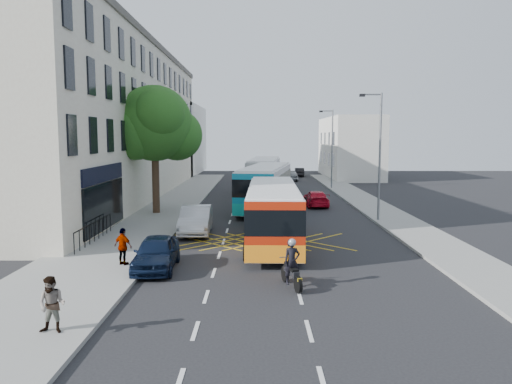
{
  "coord_description": "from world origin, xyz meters",
  "views": [
    {
      "loc": [
        -1.47,
        -19.51,
        5.44
      ],
      "look_at": [
        -1.52,
        9.59,
        2.2
      ],
      "focal_mm": 35.0,
      "sensor_mm": 36.0,
      "label": 1
    }
  ],
  "objects_px": {
    "parked_car_silver": "(196,220)",
    "red_hatchback": "(316,199)",
    "lamp_far": "(331,145)",
    "motorbike": "(292,265)",
    "distant_car_dark": "(299,172)",
    "bus_near": "(273,213)",
    "distant_car_grey": "(252,177)",
    "street_tree": "(154,124)",
    "lamp_near": "(378,150)",
    "bus_mid": "(266,187)",
    "pedestrian_near": "(52,305)",
    "parked_car_blue": "(156,253)",
    "pedestrian_far": "(123,246)",
    "distant_car_silver": "(292,176)",
    "bus_far": "(264,174)"
  },
  "relations": [
    {
      "from": "street_tree",
      "to": "lamp_near",
      "type": "distance_m",
      "value": 15.1
    },
    {
      "from": "parked_car_blue",
      "to": "distant_car_silver",
      "type": "height_order",
      "value": "parked_car_blue"
    },
    {
      "from": "lamp_far",
      "to": "pedestrian_near",
      "type": "height_order",
      "value": "lamp_far"
    },
    {
      "from": "bus_mid",
      "to": "parked_car_blue",
      "type": "relative_size",
      "value": 2.93
    },
    {
      "from": "distant_car_silver",
      "to": "street_tree",
      "type": "bearing_deg",
      "value": 70.51
    },
    {
      "from": "bus_mid",
      "to": "lamp_near",
      "type": "bearing_deg",
      "value": -29.17
    },
    {
      "from": "bus_mid",
      "to": "distant_car_dark",
      "type": "bearing_deg",
      "value": 89.63
    },
    {
      "from": "bus_mid",
      "to": "distant_car_dark",
      "type": "distance_m",
      "value": 31.64
    },
    {
      "from": "pedestrian_near",
      "to": "bus_far",
      "type": "bearing_deg",
      "value": 83.97
    },
    {
      "from": "distant_car_grey",
      "to": "pedestrian_near",
      "type": "xyz_separation_m",
      "value": [
        -5.01,
        -45.64,
        0.26
      ]
    },
    {
      "from": "red_hatchback",
      "to": "pedestrian_near",
      "type": "height_order",
      "value": "pedestrian_near"
    },
    {
      "from": "red_hatchback",
      "to": "distant_car_silver",
      "type": "height_order",
      "value": "distant_car_silver"
    },
    {
      "from": "parked_car_silver",
      "to": "distant_car_silver",
      "type": "height_order",
      "value": "parked_car_silver"
    },
    {
      "from": "bus_far",
      "to": "distant_car_silver",
      "type": "distance_m",
      "value": 12.93
    },
    {
      "from": "bus_near",
      "to": "distant_car_grey",
      "type": "bearing_deg",
      "value": 93.28
    },
    {
      "from": "street_tree",
      "to": "distant_car_grey",
      "type": "distance_m",
      "value": 25.66
    },
    {
      "from": "lamp_near",
      "to": "bus_near",
      "type": "xyz_separation_m",
      "value": [
        -6.85,
        -6.53,
        -3.03
      ]
    },
    {
      "from": "red_hatchback",
      "to": "distant_car_dark",
      "type": "relative_size",
      "value": 1.16
    },
    {
      "from": "bus_near",
      "to": "motorbike",
      "type": "relative_size",
      "value": 5.4
    },
    {
      "from": "distant_car_silver",
      "to": "pedestrian_far",
      "type": "distance_m",
      "value": 42.46
    },
    {
      "from": "bus_near",
      "to": "distant_car_dark",
      "type": "distance_m",
      "value": 43.56
    },
    {
      "from": "bus_far",
      "to": "lamp_near",
      "type": "bearing_deg",
      "value": -63.95
    },
    {
      "from": "lamp_far",
      "to": "motorbike",
      "type": "distance_m",
      "value": 34.75
    },
    {
      "from": "distant_car_dark",
      "to": "bus_mid",
      "type": "bearing_deg",
      "value": 83.89
    },
    {
      "from": "street_tree",
      "to": "pedestrian_near",
      "type": "height_order",
      "value": "street_tree"
    },
    {
      "from": "lamp_far",
      "to": "pedestrian_near",
      "type": "bearing_deg",
      "value": -108.92
    },
    {
      "from": "red_hatchback",
      "to": "distant_car_silver",
      "type": "distance_m",
      "value": 22.77
    },
    {
      "from": "parked_car_silver",
      "to": "red_hatchback",
      "type": "height_order",
      "value": "parked_car_silver"
    },
    {
      "from": "parked_car_silver",
      "to": "pedestrian_near",
      "type": "relative_size",
      "value": 3.03
    },
    {
      "from": "parked_car_silver",
      "to": "distant_car_grey",
      "type": "xyz_separation_m",
      "value": [
        2.91,
        30.96,
        -0.11
      ]
    },
    {
      "from": "lamp_near",
      "to": "red_hatchback",
      "type": "relative_size",
      "value": 1.91
    },
    {
      "from": "bus_near",
      "to": "distant_car_dark",
      "type": "relative_size",
      "value": 2.99
    },
    {
      "from": "red_hatchback",
      "to": "pedestrian_near",
      "type": "relative_size",
      "value": 2.69
    },
    {
      "from": "bus_near",
      "to": "lamp_near",
      "type": "bearing_deg",
      "value": 44.65
    },
    {
      "from": "distant_car_silver",
      "to": "bus_mid",
      "type": "bearing_deg",
      "value": 84.75
    },
    {
      "from": "lamp_near",
      "to": "distant_car_grey",
      "type": "distance_m",
      "value": 28.62
    },
    {
      "from": "distant_car_dark",
      "to": "pedestrian_near",
      "type": "xyz_separation_m",
      "value": [
        -11.39,
        -55.22,
        0.33
      ]
    },
    {
      "from": "lamp_far",
      "to": "parked_car_blue",
      "type": "relative_size",
      "value": 1.97
    },
    {
      "from": "parked_car_blue",
      "to": "pedestrian_far",
      "type": "relative_size",
      "value": 2.63
    },
    {
      "from": "distant_car_dark",
      "to": "motorbike",
      "type": "bearing_deg",
      "value": 88.18
    },
    {
      "from": "parked_car_blue",
      "to": "distant_car_grey",
      "type": "distance_m",
      "value": 38.78
    },
    {
      "from": "lamp_far",
      "to": "distant_car_grey",
      "type": "xyz_separation_m",
      "value": [
        -8.19,
        7.14,
        -3.95
      ]
    },
    {
      "from": "parked_car_silver",
      "to": "distant_car_silver",
      "type": "xyz_separation_m",
      "value": [
        7.83,
        33.8,
        -0.16
      ]
    },
    {
      "from": "distant_car_grey",
      "to": "motorbike",
      "type": "bearing_deg",
      "value": -90.67
    },
    {
      "from": "distant_car_dark",
      "to": "pedestrian_near",
      "type": "bearing_deg",
      "value": 81.71
    },
    {
      "from": "distant_car_dark",
      "to": "parked_car_silver",
      "type": "bearing_deg",
      "value": 80.46
    },
    {
      "from": "parked_car_silver",
      "to": "distant_car_dark",
      "type": "bearing_deg",
      "value": 75.13
    },
    {
      "from": "parked_car_silver",
      "to": "pedestrian_far",
      "type": "xyz_separation_m",
      "value": [
        -2.1,
        -7.48,
        0.14
      ]
    },
    {
      "from": "red_hatchback",
      "to": "distant_car_silver",
      "type": "relative_size",
      "value": 1.15
    },
    {
      "from": "pedestrian_near",
      "to": "street_tree",
      "type": "bearing_deg",
      "value": 97.86
    }
  ]
}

